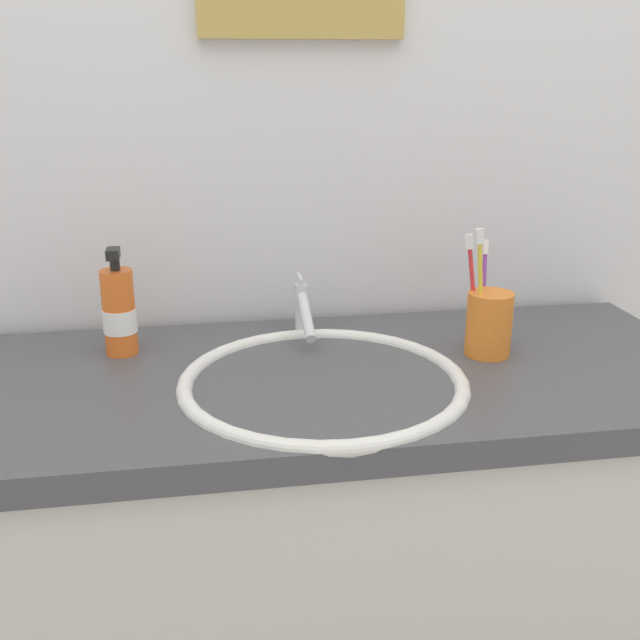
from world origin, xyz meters
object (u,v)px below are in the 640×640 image
object	(u,v)px
toothbrush_purple	(484,286)
toothbrush_yellow	(481,284)
toothbrush_cup	(489,324)
soap_dispenser	(119,312)
faucet	(303,310)
toothbrush_red	(473,285)

from	to	relation	value
toothbrush_purple	toothbrush_yellow	bearing A→B (deg)	-117.88
toothbrush_cup	toothbrush_purple	size ratio (longest dim) A/B	0.60
toothbrush_yellow	soap_dispenser	size ratio (longest dim) A/B	1.15
toothbrush_purple	toothbrush_cup	bearing A→B (deg)	-95.63
toothbrush_yellow	faucet	bearing A→B (deg)	152.84
faucet	toothbrush_purple	distance (m)	0.31
toothbrush_cup	toothbrush_red	world-z (taller)	toothbrush_red
faucet	toothbrush_cup	xyz separation A→B (m)	(0.29, -0.13, 0.00)
toothbrush_cup	toothbrush_yellow	size ratio (longest dim) A/B	0.51
faucet	toothbrush_red	size ratio (longest dim) A/B	0.78
faucet	toothbrush_cup	size ratio (longest dim) A/B	1.42
faucet	toothbrush_purple	bearing A→B (deg)	-17.17
toothbrush_yellow	toothbrush_cup	bearing A→B (deg)	7.13
faucet	soap_dispenser	bearing A→B (deg)	-174.25
faucet	toothbrush_cup	world-z (taller)	toothbrush_cup
toothbrush_cup	toothbrush_red	bearing A→B (deg)	141.13
toothbrush_red	soap_dispenser	world-z (taller)	toothbrush_red
toothbrush_red	soap_dispenser	distance (m)	0.58
toothbrush_red	toothbrush_purple	bearing A→B (deg)	39.72
toothbrush_cup	faucet	bearing A→B (deg)	154.93
toothbrush_red	soap_dispenser	size ratio (longest dim) A/B	1.07
toothbrush_cup	toothbrush_purple	bearing A→B (deg)	84.37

